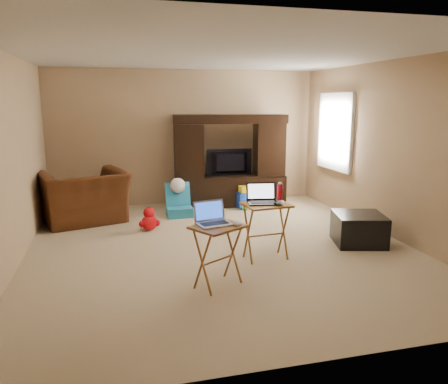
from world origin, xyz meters
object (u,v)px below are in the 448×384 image
object	(u,v)px
mouse_right	(280,203)
water_bottle	(280,193)
television	(230,163)
push_toy	(251,196)
entertainment_center	(230,161)
plush_toy	(149,219)
laptop_right	(263,194)
child_rocker	(179,200)
ottoman	(359,229)
mouse_left	(238,224)
tray_table_right	(266,231)
tray_table_left	(218,256)
recliner	(84,197)
laptop_left	(215,214)

from	to	relation	value
mouse_right	water_bottle	xyz separation A→B (m)	(0.07, 0.20, 0.08)
television	push_toy	size ratio (longest dim) A/B	1.49
entertainment_center	television	bearing A→B (deg)	-83.27
plush_toy	laptop_right	bearing A→B (deg)	-51.19
mouse_right	child_rocker	bearing A→B (deg)	109.61
entertainment_center	ottoman	world-z (taller)	entertainment_center
entertainment_center	mouse_left	distance (m)	3.72
water_bottle	laptop_right	bearing A→B (deg)	-165.96
television	water_bottle	size ratio (longest dim) A/B	3.96
television	tray_table_right	distance (m)	2.89
push_toy	ottoman	bearing A→B (deg)	-77.06
water_bottle	mouse_left	bearing A→B (deg)	-134.07
push_toy	mouse_left	world-z (taller)	mouse_left
entertainment_center	push_toy	bearing A→B (deg)	-33.54
laptop_right	mouse_left	bearing A→B (deg)	-117.09
push_toy	tray_table_right	world-z (taller)	tray_table_right
entertainment_center	mouse_right	bearing A→B (deg)	-86.64
water_bottle	entertainment_center	bearing A→B (deg)	87.81
entertainment_center	laptop_right	size ratio (longest dim) A/B	5.61
laptop_right	water_bottle	xyz separation A→B (m)	(0.24, 0.06, -0.01)
laptop_right	tray_table_left	bearing A→B (deg)	-128.47
ottoman	child_rocker	bearing A→B (deg)	136.44
push_toy	water_bottle	world-z (taller)	water_bottle
recliner	laptop_left	size ratio (longest dim) A/B	3.66
laptop_left	mouse_right	distance (m)	1.05
mouse_left	water_bottle	bearing A→B (deg)	45.93
water_bottle	push_toy	bearing A→B (deg)	79.91
plush_toy	laptop_left	world-z (taller)	laptop_left
child_rocker	tray_table_right	world-z (taller)	tray_table_right
entertainment_center	laptop_right	xyz separation A→B (m)	(-0.35, -2.87, -0.02)
television	mouse_left	world-z (taller)	television
plush_toy	ottoman	size ratio (longest dim) A/B	0.56
tray_table_left	water_bottle	world-z (taller)	water_bottle
mouse_left	laptop_right	bearing A→B (deg)	54.15
child_rocker	tray_table_left	world-z (taller)	tray_table_left
laptop_left	ottoman	bearing A→B (deg)	9.06
plush_toy	mouse_right	distance (m)	2.30
entertainment_center	child_rocker	bearing A→B (deg)	-144.24
mouse_left	recliner	bearing A→B (deg)	119.20
tray_table_right	water_bottle	size ratio (longest dim) A/B	3.25
television	push_toy	xyz separation A→B (m)	(0.34, -0.24, -0.59)
tray_table_right	water_bottle	xyz separation A→B (m)	(0.20, 0.08, 0.46)
mouse_right	plush_toy	bearing A→B (deg)	129.96
mouse_right	push_toy	bearing A→B (deg)	79.21
child_rocker	entertainment_center	bearing A→B (deg)	29.15
television	mouse_right	xyz separation A→B (m)	(-0.18, -2.96, -0.08)
child_rocker	laptop_left	bearing A→B (deg)	-91.07
mouse_right	television	bearing A→B (deg)	86.57
laptop_right	mouse_left	xyz separation A→B (m)	(-0.54, -0.74, -0.13)
mouse_left	water_bottle	distance (m)	1.12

